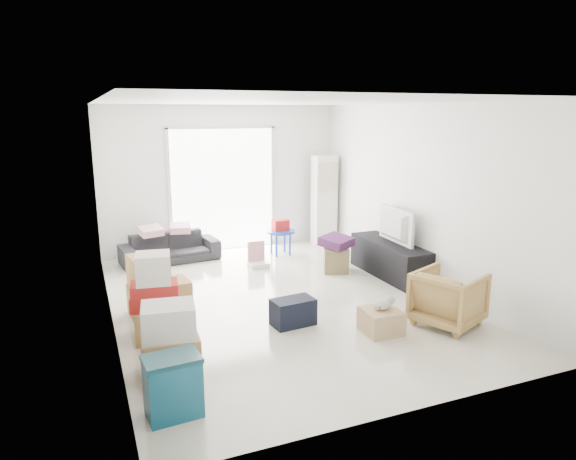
# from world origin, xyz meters

# --- Properties ---
(room_shell) EXTENTS (4.98, 6.48, 3.18)m
(room_shell) POSITION_xyz_m (0.00, 0.00, 1.35)
(room_shell) COLOR silver
(room_shell) RESTS_ON ground
(sliding_door) EXTENTS (2.10, 0.04, 2.33)m
(sliding_door) POSITION_xyz_m (0.00, 2.98, 1.24)
(sliding_door) COLOR white
(sliding_door) RESTS_ON room_shell
(ac_tower) EXTENTS (0.45, 0.30, 1.75)m
(ac_tower) POSITION_xyz_m (1.95, 2.65, 0.88)
(ac_tower) COLOR white
(ac_tower) RESTS_ON room_shell
(tv_console) EXTENTS (0.49, 1.64, 0.55)m
(tv_console) POSITION_xyz_m (2.00, 0.36, 0.27)
(tv_console) COLOR black
(tv_console) RESTS_ON room_shell
(television) EXTENTS (0.59, 0.98, 0.12)m
(television) POSITION_xyz_m (2.00, 0.36, 0.61)
(television) COLOR black
(television) RESTS_ON tv_console
(sofa) EXTENTS (1.72, 0.68, 0.66)m
(sofa) POSITION_xyz_m (-1.12, 2.50, 0.33)
(sofa) COLOR #29292E
(sofa) RESTS_ON room_shell
(pillow_left) EXTENTS (0.49, 0.43, 0.13)m
(pillow_left) POSITION_xyz_m (-1.43, 2.49, 0.72)
(pillow_left) COLOR #F1B0B8
(pillow_left) RESTS_ON sofa
(pillow_right) EXTENTS (0.36, 0.31, 0.11)m
(pillow_right) POSITION_xyz_m (-0.91, 2.54, 0.71)
(pillow_right) COLOR #F1B0B8
(pillow_right) RESTS_ON sofa
(armchair) EXTENTS (0.91, 0.94, 0.75)m
(armchair) POSITION_xyz_m (1.57, -1.58, 0.38)
(armchair) COLOR tan
(armchair) RESTS_ON room_shell
(storage_bins) EXTENTS (0.50, 0.37, 0.55)m
(storage_bins) POSITION_xyz_m (-1.90, -2.27, 0.28)
(storage_bins) COLOR navy
(storage_bins) RESTS_ON room_shell
(box_stack_a) EXTENTS (0.59, 0.50, 0.74)m
(box_stack_a) POSITION_xyz_m (-1.80, -1.55, 0.35)
(box_stack_a) COLOR olive
(box_stack_a) RESTS_ON room_shell
(box_stack_b) EXTENTS (0.60, 0.53, 1.01)m
(box_stack_b) POSITION_xyz_m (-1.80, -0.60, 0.44)
(box_stack_b) COLOR olive
(box_stack_b) RESTS_ON room_shell
(box_stack_c) EXTENTS (0.56, 0.52, 0.78)m
(box_stack_c) POSITION_xyz_m (-1.77, 0.18, 0.38)
(box_stack_c) COLOR olive
(box_stack_c) RESTS_ON room_shell
(loose_box) EXTENTS (0.50, 0.50, 0.38)m
(loose_box) POSITION_xyz_m (-1.48, 0.28, 0.19)
(loose_box) COLOR olive
(loose_box) RESTS_ON room_shell
(duffel_bag) EXTENTS (0.55, 0.36, 0.33)m
(duffel_bag) POSITION_xyz_m (-0.19, -0.87, 0.17)
(duffel_bag) COLOR black
(duffel_bag) RESTS_ON room_shell
(ottoman) EXTENTS (0.52, 0.52, 0.40)m
(ottoman) POSITION_xyz_m (1.31, 0.88, 0.20)
(ottoman) COLOR olive
(ottoman) RESTS_ON room_shell
(blanket) EXTENTS (0.59, 0.59, 0.14)m
(blanket) POSITION_xyz_m (1.31, 0.88, 0.47)
(blanket) COLOR #502255
(blanket) RESTS_ON ottoman
(kids_table) EXTENTS (0.53, 0.53, 0.66)m
(kids_table) POSITION_xyz_m (0.84, 2.19, 0.47)
(kids_table) COLOR #163AB1
(kids_table) RESTS_ON room_shell
(toy_walker) EXTENTS (0.32, 0.29, 0.43)m
(toy_walker) POSITION_xyz_m (0.20, 1.62, 0.12)
(toy_walker) COLOR silver
(toy_walker) RESTS_ON room_shell
(wood_crate) EXTENTS (0.44, 0.44, 0.29)m
(wood_crate) POSITION_xyz_m (0.69, -1.48, 0.14)
(wood_crate) COLOR tan
(wood_crate) RESTS_ON room_shell
(plush_bunny) EXTENTS (0.30, 0.17, 0.15)m
(plush_bunny) POSITION_xyz_m (0.72, -1.47, 0.36)
(plush_bunny) COLOR #B2ADA8
(plush_bunny) RESTS_ON wood_crate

